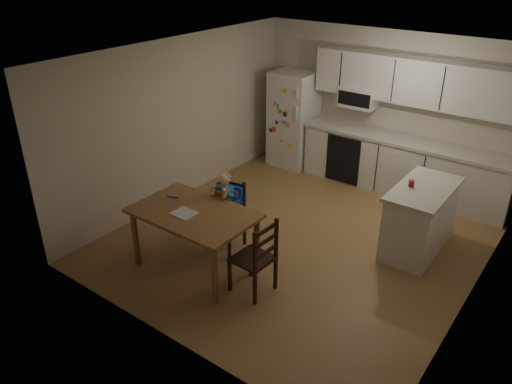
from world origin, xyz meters
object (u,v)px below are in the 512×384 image
at_px(dining_table, 194,219).
at_px(chair_booster, 226,202).
at_px(chair_side, 259,254).
at_px(kitchen_island, 420,219).
at_px(red_cup, 411,183).
at_px(refrigerator, 294,119).

distance_m(dining_table, chair_booster, 0.62).
relative_size(dining_table, chair_side, 1.56).
bearing_deg(kitchen_island, chair_side, -119.24).
relative_size(red_cup, chair_booster, 0.08).
height_order(kitchen_island, chair_booster, chair_booster).
bearing_deg(kitchen_island, refrigerator, 153.13).
height_order(kitchen_island, chair_side, chair_side).
bearing_deg(dining_table, chair_side, 2.74).
relative_size(refrigerator, red_cup, 19.09).
xyz_separation_m(red_cup, chair_side, (-0.97, -1.93, -0.42)).
distance_m(kitchen_island, chair_side, 2.30).
relative_size(red_cup, chair_side, 0.09).
height_order(red_cup, dining_table, red_cup).
relative_size(chair_booster, chair_side, 1.16).
height_order(kitchen_island, red_cup, red_cup).
height_order(refrigerator, dining_table, refrigerator).
relative_size(refrigerator, chair_booster, 1.55).
relative_size(kitchen_island, red_cup, 13.95).
bearing_deg(chair_booster, red_cup, 29.26).
bearing_deg(dining_table, kitchen_island, 44.79).
distance_m(red_cup, dining_table, 2.77).
xyz_separation_m(refrigerator, chair_side, (1.80, -3.49, -0.31)).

